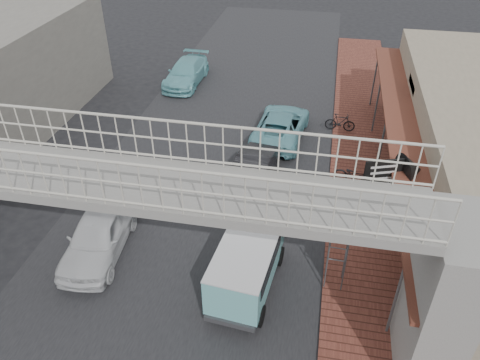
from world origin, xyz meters
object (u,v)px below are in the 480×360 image
at_px(motorcycle_far, 340,122).
at_px(angkot_curb, 281,125).
at_px(dark_sedan, 251,174).
at_px(arrow_sign, 408,172).
at_px(angkot_van, 247,262).
at_px(motorcycle_near, 354,175).
at_px(street_clock, 342,223).
at_px(white_hatchback, 99,234).
at_px(angkot_far, 186,73).

bearing_deg(motorcycle_far, angkot_curb, 113.50).
height_order(dark_sedan, arrow_sign, arrow_sign).
distance_m(angkot_van, motorcycle_near, 7.16).
height_order(angkot_curb, street_clock, street_clock).
height_order(dark_sedan, street_clock, street_clock).
relative_size(angkot_van, motorcycle_near, 2.26).
relative_size(white_hatchback, arrow_sign, 1.26).
distance_m(white_hatchback, angkot_van, 5.34).
xyz_separation_m(white_hatchback, dark_sedan, (4.48, 4.68, -0.07)).
xyz_separation_m(dark_sedan, angkot_far, (-5.63, 9.77, -0.01)).
xyz_separation_m(angkot_far, street_clock, (9.13, -14.50, 1.90)).
relative_size(dark_sedan, motorcycle_far, 2.78).
bearing_deg(white_hatchback, dark_sedan, 41.31).
xyz_separation_m(angkot_far, motorcycle_far, (9.12, -4.33, -0.13)).
xyz_separation_m(dark_sedan, motorcycle_far, (3.49, 5.44, -0.13)).
height_order(angkot_van, motorcycle_far, angkot_van).
relative_size(white_hatchback, angkot_curb, 0.91).
xyz_separation_m(white_hatchback, angkot_van, (5.28, -0.74, 0.42)).
height_order(angkot_van, arrow_sign, arrow_sign).
height_order(angkot_curb, arrow_sign, arrow_sign).
relative_size(dark_sedan, angkot_curb, 0.85).
xyz_separation_m(motorcycle_near, arrow_sign, (1.39, -2.97, 2.33)).
bearing_deg(street_clock, arrow_sign, 54.41).
height_order(white_hatchback, angkot_van, angkot_van).
bearing_deg(angkot_far, angkot_curb, -39.02).
bearing_deg(dark_sedan, street_clock, -45.97).
distance_m(angkot_far, motorcycle_near, 13.22).
bearing_deg(dark_sedan, angkot_van, -74.10).
bearing_deg(dark_sedan, angkot_far, 127.51).
bearing_deg(white_hatchback, motorcycle_near, 27.84).
relative_size(motorcycle_near, arrow_sign, 0.50).
relative_size(angkot_curb, motorcycle_near, 2.80).
bearing_deg(white_hatchback, arrow_sign, 9.52).
xyz_separation_m(white_hatchback, angkot_curb, (5.17, 9.04, -0.07)).
relative_size(angkot_curb, motorcycle_far, 3.26).
height_order(angkot_curb, angkot_van, angkot_van).
distance_m(angkot_van, motorcycle_far, 11.21).
xyz_separation_m(motorcycle_far, arrow_sign, (2.05, -7.54, 2.34)).
distance_m(angkot_curb, motorcycle_near, 4.92).
distance_m(white_hatchback, motorcycle_near, 10.26).
bearing_deg(angkot_curb, arrow_sign, 132.19).
height_order(dark_sedan, angkot_curb, dark_sedan).
relative_size(street_clock, arrow_sign, 0.86).
bearing_deg(motorcycle_near, motorcycle_far, 24.09).
relative_size(dark_sedan, motorcycle_near, 2.39).
height_order(angkot_curb, motorcycle_near, angkot_curb).
bearing_deg(angkot_van, motorcycle_far, 81.75).
bearing_deg(angkot_van, arrow_sign, 40.69).
bearing_deg(angkot_far, dark_sedan, -58.52).
bearing_deg(white_hatchback, motorcycle_far, 46.86).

